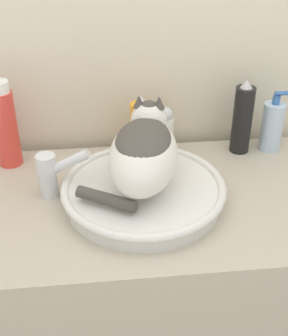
{
  "coord_description": "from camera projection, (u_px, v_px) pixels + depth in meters",
  "views": [
    {
      "loc": [
        -0.13,
        -0.66,
        1.55
      ],
      "look_at": [
        -0.04,
        0.24,
        0.98
      ],
      "focal_mm": 50.0,
      "sensor_mm": 36.0,
      "label": 1
    }
  ],
  "objects": [
    {
      "name": "wall_back",
      "position": [
        143.0,
        28.0,
        1.24
      ],
      "size": [
        8.0,
        0.05,
        2.4
      ],
      "color": "beige",
      "rests_on": "ground_plane"
    },
    {
      "name": "vanity_counter",
      "position": [
        155.0,
        318.0,
        1.38
      ],
      "size": [
        0.92,
        0.53,
        0.88
      ],
      "color": "#B2A893",
      "rests_on": "ground_plane"
    },
    {
      "name": "sink_basin",
      "position": [
        143.0,
        191.0,
        1.12
      ],
      "size": [
        0.39,
        0.39,
        0.05
      ],
      "color": "silver",
      "rests_on": "vanity_counter"
    },
    {
      "name": "cat",
      "position": [
        143.0,
        150.0,
        1.07
      ],
      "size": [
        0.27,
        0.29,
        0.18
      ],
      "rotation": [
        0.0,
        0.0,
        1.34
      ],
      "color": "silver",
      "rests_on": "sink_basin"
    },
    {
      "name": "faucet",
      "position": [
        52.0,
        172.0,
        1.12
      ],
      "size": [
        0.13,
        0.06,
        0.14
      ],
      "rotation": [
        0.0,
        0.0,
        -0.21
      ],
      "color": "silver",
      "rests_on": "vanity_counter"
    },
    {
      "name": "soap_pump_bottle",
      "position": [
        272.0,
        126.0,
        1.31
      ],
      "size": [
        0.06,
        0.06,
        0.18
      ],
      "color": "silver",
      "rests_on": "vanity_counter"
    },
    {
      "name": "shampoo_bottle_tall",
      "position": [
        5.0,
        125.0,
        1.22
      ],
      "size": [
        0.06,
        0.06,
        0.24
      ],
      "color": "#DB3D33",
      "rests_on": "vanity_counter"
    },
    {
      "name": "deodorant_stick",
      "position": [
        165.0,
        132.0,
        1.28
      ],
      "size": [
        0.05,
        0.05,
        0.14
      ],
      "color": "white",
      "rests_on": "vanity_counter"
    },
    {
      "name": "hairspray_can_black",
      "position": [
        242.0,
        119.0,
        1.29
      ],
      "size": [
        0.05,
        0.05,
        0.21
      ],
      "color": "black",
      "rests_on": "vanity_counter"
    },
    {
      "name": "spray_bottle_trigger",
      "position": [
        141.0,
        129.0,
        1.27
      ],
      "size": [
        0.06,
        0.06,
        0.18
      ],
      "color": "orange",
      "rests_on": "vanity_counter"
    }
  ]
}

